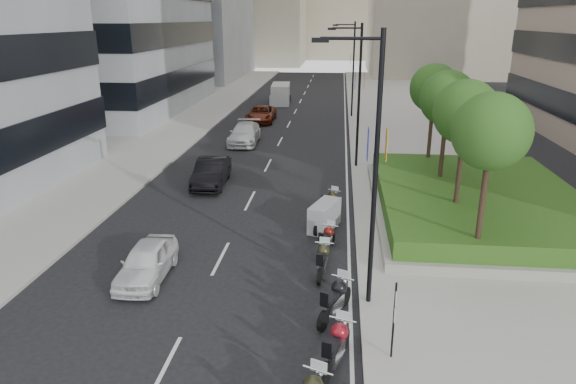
# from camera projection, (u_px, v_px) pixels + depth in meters

# --- Properties ---
(ground) EXTENTS (160.00, 160.00, 0.00)m
(ground) POSITION_uv_depth(u_px,v_px,m) (238.00, 314.00, 16.94)
(ground) COLOR black
(ground) RESTS_ON ground
(sidewalk_right) EXTENTS (10.00, 100.00, 0.15)m
(sidewalk_right) POSITION_uv_depth(u_px,v_px,m) (407.00, 130.00, 44.32)
(sidewalk_right) COLOR #9E9B93
(sidewalk_right) RESTS_ON ground
(sidewalk_left) EXTENTS (8.00, 100.00, 0.15)m
(sidewalk_left) POSITION_uv_depth(u_px,v_px,m) (171.00, 125.00, 46.32)
(sidewalk_left) COLOR #9E9B93
(sidewalk_left) RESTS_ON ground
(lane_edge) EXTENTS (0.12, 100.00, 0.01)m
(lane_edge) POSITION_uv_depth(u_px,v_px,m) (346.00, 130.00, 44.85)
(lane_edge) COLOR silver
(lane_edge) RESTS_ON ground
(lane_centre) EXTENTS (0.12, 100.00, 0.01)m
(lane_centre) POSITION_uv_depth(u_px,v_px,m) (287.00, 129.00, 45.34)
(lane_centre) COLOR silver
(lane_centre) RESTS_ON ground
(planter) EXTENTS (10.00, 14.00, 0.40)m
(planter) POSITION_uv_depth(u_px,v_px,m) (476.00, 209.00, 25.29)
(planter) COLOR gray
(planter) RESTS_ON sidewalk_right
(hedge) EXTENTS (9.40, 13.40, 0.80)m
(hedge) POSITION_uv_depth(u_px,v_px,m) (478.00, 197.00, 25.10)
(hedge) COLOR #1C4513
(hedge) RESTS_ON planter
(tree_0) EXTENTS (2.80, 2.80, 6.30)m
(tree_0) POSITION_uv_depth(u_px,v_px,m) (491.00, 132.00, 18.15)
(tree_0) COLOR #332319
(tree_0) RESTS_ON planter
(tree_1) EXTENTS (2.80, 2.80, 6.30)m
(tree_1) POSITION_uv_depth(u_px,v_px,m) (466.00, 113.00, 21.92)
(tree_1) COLOR #332319
(tree_1) RESTS_ON planter
(tree_2) EXTENTS (2.80, 2.80, 6.30)m
(tree_2) POSITION_uv_depth(u_px,v_px,m) (448.00, 99.00, 25.69)
(tree_2) COLOR #332319
(tree_2) RESTS_ON planter
(tree_3) EXTENTS (2.80, 2.80, 6.30)m
(tree_3) POSITION_uv_depth(u_px,v_px,m) (434.00, 89.00, 29.46)
(tree_3) COLOR #332319
(tree_3) RESTS_ON planter
(lamp_post_0) EXTENTS (2.34, 0.45, 9.00)m
(lamp_post_0) POSITION_uv_depth(u_px,v_px,m) (371.00, 161.00, 15.86)
(lamp_post_0) COLOR black
(lamp_post_0) RESTS_ON ground
(lamp_post_1) EXTENTS (2.34, 0.45, 9.00)m
(lamp_post_1) POSITION_uv_depth(u_px,v_px,m) (357.00, 89.00, 31.88)
(lamp_post_1) COLOR black
(lamp_post_1) RESTS_ON ground
(lamp_post_2) EXTENTS (2.34, 0.45, 9.00)m
(lamp_post_2) POSITION_uv_depth(u_px,v_px,m) (352.00, 65.00, 48.84)
(lamp_post_2) COLOR black
(lamp_post_2) RESTS_ON ground
(parking_sign) EXTENTS (0.06, 0.32, 2.50)m
(parking_sign) POSITION_uv_depth(u_px,v_px,m) (394.00, 316.00, 14.13)
(parking_sign) COLOR black
(parking_sign) RESTS_ON ground
(motorcycle_1) EXTENTS (0.97, 2.31, 1.18)m
(motorcycle_1) POSITION_uv_depth(u_px,v_px,m) (336.00, 346.00, 14.22)
(motorcycle_1) COLOR black
(motorcycle_1) RESTS_ON ground
(motorcycle_2) EXTENTS (1.16, 2.25, 1.20)m
(motorcycle_2) POSITION_uv_depth(u_px,v_px,m) (335.00, 299.00, 16.57)
(motorcycle_2) COLOR black
(motorcycle_2) RESTS_ON ground
(motorcycle_3) EXTENTS (0.73, 2.19, 1.09)m
(motorcycle_3) POSITION_uv_depth(u_px,v_px,m) (322.00, 260.00, 19.39)
(motorcycle_3) COLOR black
(motorcycle_3) RESTS_ON ground
(motorcycle_4) EXTENTS (0.83, 1.96, 1.01)m
(motorcycle_4) POSITION_uv_depth(u_px,v_px,m) (327.00, 239.00, 21.33)
(motorcycle_4) COLOR black
(motorcycle_4) RESTS_ON ground
(motorcycle_5) EXTENTS (1.51, 2.28, 1.28)m
(motorcycle_5) POSITION_uv_depth(u_px,v_px,m) (324.00, 216.00, 23.52)
(motorcycle_5) COLOR black
(motorcycle_5) RESTS_ON ground
(motorcycle_6) EXTENTS (1.01, 1.97, 1.05)m
(motorcycle_6) POSITION_uv_depth(u_px,v_px,m) (330.00, 202.00, 25.60)
(motorcycle_6) COLOR black
(motorcycle_6) RESTS_ON ground
(car_a) EXTENTS (1.70, 3.99, 1.34)m
(car_a) POSITION_uv_depth(u_px,v_px,m) (147.00, 262.00, 19.06)
(car_a) COLOR white
(car_a) RESTS_ON ground
(car_b) EXTENTS (1.89, 4.79, 1.55)m
(car_b) POSITION_uv_depth(u_px,v_px,m) (211.00, 172.00, 29.77)
(car_b) COLOR black
(car_b) RESTS_ON ground
(car_c) EXTENTS (2.30, 5.35, 1.53)m
(car_c) POSITION_uv_depth(u_px,v_px,m) (245.00, 133.00, 39.84)
(car_c) COLOR silver
(car_c) RESTS_ON ground
(car_d) EXTENTS (2.48, 5.29, 1.46)m
(car_d) POSITION_uv_depth(u_px,v_px,m) (261.00, 114.00, 48.17)
(car_d) COLOR #641E0B
(car_d) RESTS_ON ground
(delivery_van) EXTENTS (2.33, 5.32, 2.18)m
(delivery_van) POSITION_uv_depth(u_px,v_px,m) (280.00, 95.00, 58.28)
(delivery_van) COLOR silver
(delivery_van) RESTS_ON ground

